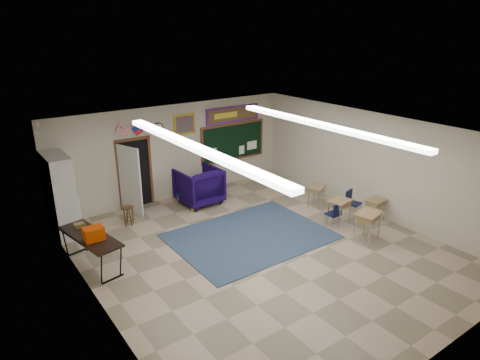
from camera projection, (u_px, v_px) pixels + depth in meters
floor at (263, 251)px, 10.61m from camera, size 9.00×9.00×0.00m
back_wall at (175, 152)px, 13.54m from camera, size 8.00×0.04×3.00m
front_wall at (445, 282)px, 6.67m from camera, size 8.00×0.04×3.00m
left_wall at (96, 242)px, 7.91m from camera, size 0.04×9.00×3.00m
right_wall at (373, 164)px, 12.29m from camera, size 0.04×9.00×3.00m
ceiling at (266, 133)px, 9.59m from camera, size 8.00×9.00×0.04m
area_rug at (250, 236)px, 11.33m from camera, size 4.00×3.00×0.02m
fluorescent_strips at (266, 135)px, 9.61m from camera, size 3.86×6.00×0.10m
doorway at (134, 175)px, 12.75m from camera, size 1.10×0.89×2.16m
chalkboard at (233, 143)px, 14.73m from camera, size 2.55×0.14×1.30m
bulletin_board at (233, 114)px, 14.40m from camera, size 2.10×0.05×0.55m
framed_art_print at (185, 124)px, 13.42m from camera, size 0.75×0.05×0.65m
wall_clock at (158, 128)px, 12.92m from camera, size 0.32×0.05×0.32m
wall_flags at (132, 127)px, 12.39m from camera, size 1.16×0.06×0.70m
storage_cabinet at (61, 195)px, 11.15m from camera, size 0.59×1.25×2.20m
wingback_armchair at (199, 186)px, 13.29m from camera, size 1.27×1.30×1.14m
student_chair_reading at (184, 193)px, 13.18m from camera, size 0.55×0.55×0.78m
student_chair_desk_a at (333, 215)px, 11.75m from camera, size 0.37×0.37×0.73m
student_chair_desk_b at (353, 204)px, 12.36m from camera, size 0.48×0.48×0.80m
student_desk_front_left at (339, 211)px, 11.88m from camera, size 0.68×0.55×0.74m
student_desk_front_right at (316, 195)px, 13.07m from camera, size 0.67×0.60×0.66m
student_desk_back_left at (367, 225)px, 10.92m from camera, size 0.78×0.65×0.81m
student_desk_back_right at (375, 209)px, 12.10m from camera, size 0.59×0.47×0.66m
folding_table at (92, 250)px, 9.79m from camera, size 0.98×1.99×1.08m
wooden_stool at (129, 216)px, 11.90m from camera, size 0.31×0.31×0.54m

